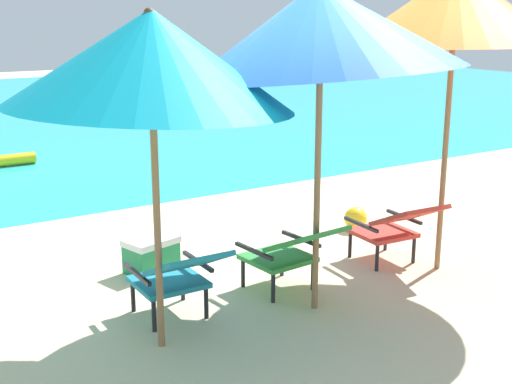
{
  "coord_description": "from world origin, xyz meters",
  "views": [
    {
      "loc": [
        -3.22,
        -4.48,
        2.34
      ],
      "look_at": [
        0.0,
        0.61,
        0.75
      ],
      "focal_mm": 48.24,
      "sensor_mm": 36.0,
      "label": 1
    }
  ],
  "objects_px": {
    "lounge_chair_left": "(178,274)",
    "lounge_chair_center": "(291,250)",
    "beach_umbrella_center": "(321,29)",
    "beach_umbrella_right": "(455,10)",
    "beach_umbrella_left": "(151,59)",
    "cooler_box": "(151,254)",
    "beach_ball": "(356,218)",
    "lounge_chair_right": "(395,225)"
  },
  "relations": [
    {
      "from": "lounge_chair_left",
      "to": "lounge_chair_center",
      "type": "xyz_separation_m",
      "value": [
        1.05,
        -0.01,
        0.0
      ]
    },
    {
      "from": "beach_umbrella_center",
      "to": "beach_umbrella_right",
      "type": "relative_size",
      "value": 1.05
    },
    {
      "from": "beach_umbrella_right",
      "to": "beach_umbrella_left",
      "type": "bearing_deg",
      "value": -179.36
    },
    {
      "from": "lounge_chair_left",
      "to": "lounge_chair_center",
      "type": "height_order",
      "value": "same"
    },
    {
      "from": "cooler_box",
      "to": "beach_ball",
      "type": "bearing_deg",
      "value": -1.14
    },
    {
      "from": "beach_umbrella_center",
      "to": "cooler_box",
      "type": "relative_size",
      "value": 5.32
    },
    {
      "from": "lounge_chair_left",
      "to": "beach_ball",
      "type": "height_order",
      "value": "lounge_chair_left"
    },
    {
      "from": "lounge_chair_left",
      "to": "beach_umbrella_center",
      "type": "bearing_deg",
      "value": -17.73
    },
    {
      "from": "lounge_chair_left",
      "to": "beach_ball",
      "type": "relative_size",
      "value": 3.47
    },
    {
      "from": "lounge_chair_right",
      "to": "beach_ball",
      "type": "bearing_deg",
      "value": 67.75
    },
    {
      "from": "beach_ball",
      "to": "beach_umbrella_right",
      "type": "bearing_deg",
      "value": -95.32
    },
    {
      "from": "beach_umbrella_center",
      "to": "beach_umbrella_right",
      "type": "height_order",
      "value": "beach_umbrella_right"
    },
    {
      "from": "lounge_chair_center",
      "to": "lounge_chair_right",
      "type": "xyz_separation_m",
      "value": [
        1.21,
        0.05,
        0.0
      ]
    },
    {
      "from": "lounge_chair_center",
      "to": "lounge_chair_right",
      "type": "relative_size",
      "value": 1.01
    },
    {
      "from": "lounge_chair_left",
      "to": "lounge_chair_center",
      "type": "bearing_deg",
      "value": -0.69
    },
    {
      "from": "beach_umbrella_left",
      "to": "cooler_box",
      "type": "bearing_deg",
      "value": 68.71
    },
    {
      "from": "lounge_chair_center",
      "to": "beach_umbrella_right",
      "type": "relative_size",
      "value": 0.34
    },
    {
      "from": "beach_umbrella_center",
      "to": "beach_umbrella_left",
      "type": "bearing_deg",
      "value": 177.04
    },
    {
      "from": "beach_ball",
      "to": "cooler_box",
      "type": "bearing_deg",
      "value": 178.86
    },
    {
      "from": "lounge_chair_left",
      "to": "lounge_chair_center",
      "type": "distance_m",
      "value": 1.05
    },
    {
      "from": "beach_umbrella_left",
      "to": "beach_umbrella_center",
      "type": "distance_m",
      "value": 1.34
    },
    {
      "from": "beach_umbrella_center",
      "to": "beach_ball",
      "type": "distance_m",
      "value": 3.01
    },
    {
      "from": "beach_umbrella_center",
      "to": "cooler_box",
      "type": "distance_m",
      "value": 2.64
    },
    {
      "from": "lounge_chair_right",
      "to": "cooler_box",
      "type": "bearing_deg",
      "value": 151.02
    },
    {
      "from": "beach_umbrella_center",
      "to": "lounge_chair_right",
      "type": "bearing_deg",
      "value": 17.1
    },
    {
      "from": "lounge_chair_left",
      "to": "lounge_chair_right",
      "type": "distance_m",
      "value": 2.26
    },
    {
      "from": "lounge_chair_left",
      "to": "cooler_box",
      "type": "height_order",
      "value": "lounge_chair_left"
    },
    {
      "from": "lounge_chair_right",
      "to": "beach_umbrella_left",
      "type": "xyz_separation_m",
      "value": [
        -2.53,
        -0.3,
        1.63
      ]
    },
    {
      "from": "lounge_chair_center",
      "to": "beach_umbrella_left",
      "type": "xyz_separation_m",
      "value": [
        -1.32,
        -0.26,
        1.63
      ]
    },
    {
      "from": "beach_umbrella_right",
      "to": "beach_ball",
      "type": "relative_size",
      "value": 10.71
    },
    {
      "from": "lounge_chair_right",
      "to": "beach_umbrella_center",
      "type": "height_order",
      "value": "beach_umbrella_center"
    },
    {
      "from": "beach_umbrella_left",
      "to": "cooler_box",
      "type": "xyz_separation_m",
      "value": [
        0.55,
        1.4,
        -1.87
      ]
    },
    {
      "from": "beach_umbrella_left",
      "to": "cooler_box",
      "type": "distance_m",
      "value": 2.4
    },
    {
      "from": "lounge_chair_center",
      "to": "beach_umbrella_left",
      "type": "height_order",
      "value": "beach_umbrella_left"
    },
    {
      "from": "lounge_chair_left",
      "to": "beach_umbrella_right",
      "type": "distance_m",
      "value": 3.23
    },
    {
      "from": "beach_umbrella_left",
      "to": "cooler_box",
      "type": "height_order",
      "value": "beach_umbrella_left"
    },
    {
      "from": "lounge_chair_left",
      "to": "beach_umbrella_left",
      "type": "bearing_deg",
      "value": -135.18
    },
    {
      "from": "lounge_chair_center",
      "to": "lounge_chair_right",
      "type": "bearing_deg",
      "value": 2.19
    },
    {
      "from": "lounge_chair_left",
      "to": "beach_umbrella_left",
      "type": "height_order",
      "value": "beach_umbrella_left"
    },
    {
      "from": "lounge_chair_left",
      "to": "beach_ball",
      "type": "distance_m",
      "value": 2.91
    },
    {
      "from": "lounge_chair_center",
      "to": "beach_umbrella_right",
      "type": "bearing_deg",
      "value": -8.38
    },
    {
      "from": "lounge_chair_left",
      "to": "beach_umbrella_left",
      "type": "distance_m",
      "value": 1.68
    }
  ]
}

